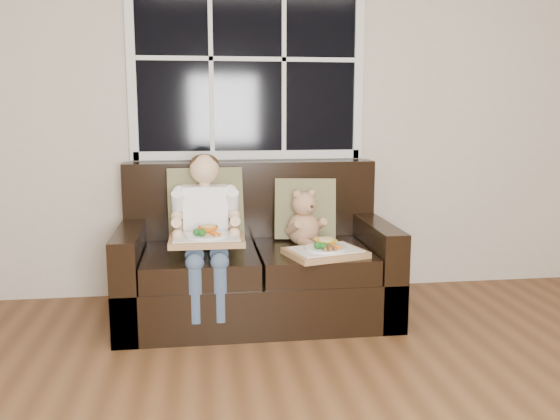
{
  "coord_description": "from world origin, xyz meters",
  "views": [
    {
      "loc": [
        -0.72,
        -1.68,
        1.32
      ],
      "look_at": [
        -0.24,
        1.85,
        0.71
      ],
      "focal_mm": 38.0,
      "sensor_mm": 36.0,
      "label": 1
    }
  ],
  "objects": [
    {
      "name": "tray_left",
      "position": [
        -0.69,
        1.7,
        0.58
      ],
      "size": [
        0.43,
        0.33,
        0.1
      ],
      "rotation": [
        0.0,
        0.0,
        -0.01
      ],
      "color": "#A7804B",
      "rests_on": "child"
    },
    {
      "name": "window_back",
      "position": [
        -0.37,
        2.48,
        1.65
      ],
      "size": [
        1.62,
        0.04,
        1.37
      ],
      "color": "black",
      "rests_on": "room_walls"
    },
    {
      "name": "tray_right",
      "position": [
        0.01,
        1.68,
        0.48
      ],
      "size": [
        0.51,
        0.44,
        0.1
      ],
      "rotation": [
        0.0,
        0.0,
        0.28
      ],
      "color": "#A7804B",
      "rests_on": "loveseat"
    },
    {
      "name": "loveseat",
      "position": [
        -0.37,
        2.02,
        0.31
      ],
      "size": [
        1.7,
        0.92,
        0.96
      ],
      "color": "black",
      "rests_on": "ground"
    },
    {
      "name": "pillow_right",
      "position": [
        -0.02,
        2.17,
        0.65
      ],
      "size": [
        0.43,
        0.25,
        0.42
      ],
      "rotation": [
        -0.21,
        0.0,
        -0.16
      ],
      "color": "olive",
      "rests_on": "loveseat"
    },
    {
      "name": "child",
      "position": [
        -0.69,
        1.9,
        0.65
      ],
      "size": [
        0.4,
        0.6,
        0.91
      ],
      "color": "white",
      "rests_on": "loveseat"
    },
    {
      "name": "room_walls",
      "position": [
        0.0,
        0.0,
        1.59
      ],
      "size": [
        4.52,
        5.02,
        2.71
      ],
      "color": "beige",
      "rests_on": "ground"
    },
    {
      "name": "pillow_left",
      "position": [
        -0.68,
        2.17,
        0.69
      ],
      "size": [
        0.5,
        0.26,
        0.5
      ],
      "rotation": [
        -0.21,
        0.0,
        0.08
      ],
      "color": "olive",
      "rests_on": "loveseat"
    },
    {
      "name": "teddy_bear",
      "position": [
        -0.06,
        2.02,
        0.6
      ],
      "size": [
        0.26,
        0.31,
        0.37
      ],
      "rotation": [
        0.0,
        0.0,
        0.37
      ],
      "color": "tan",
      "rests_on": "loveseat"
    }
  ]
}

